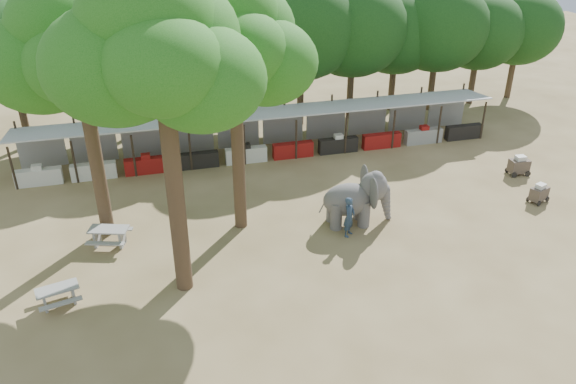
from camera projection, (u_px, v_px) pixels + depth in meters
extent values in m
plane|color=brown|center=(346.00, 292.00, 21.77)|extent=(100.00, 100.00, 0.00)
cube|color=#A3A5AA|center=(265.00, 113.00, 32.59)|extent=(28.00, 2.99, 0.39)
cylinder|color=#2D2319|center=(35.00, 166.00, 29.18)|extent=(0.12, 0.12, 2.40)
cylinder|color=#2D2319|center=(41.00, 143.00, 31.39)|extent=(0.12, 0.12, 2.80)
cube|color=silver|center=(39.00, 177.00, 29.74)|extent=(2.38, 0.50, 0.90)
cube|color=gray|center=(42.00, 150.00, 31.54)|extent=(2.52, 0.12, 2.00)
cylinder|color=#2D2319|center=(91.00, 160.00, 29.81)|extent=(0.12, 0.12, 2.40)
cylinder|color=#2D2319|center=(93.00, 138.00, 32.03)|extent=(0.12, 0.12, 2.80)
cube|color=silver|center=(94.00, 171.00, 30.38)|extent=(2.38, 0.50, 0.90)
cube|color=gray|center=(94.00, 145.00, 32.17)|extent=(2.52, 0.12, 2.00)
cylinder|color=#2D2319|center=(145.00, 155.00, 30.45)|extent=(0.12, 0.12, 2.40)
cylinder|color=#2D2319|center=(143.00, 134.00, 32.67)|extent=(0.12, 0.12, 2.80)
cube|color=maroon|center=(147.00, 166.00, 31.01)|extent=(2.38, 0.50, 0.90)
cube|color=gray|center=(144.00, 140.00, 32.81)|extent=(2.52, 0.12, 2.00)
cylinder|color=#2D2319|center=(197.00, 150.00, 31.08)|extent=(0.12, 0.12, 2.40)
cylinder|color=#2D2319|center=(191.00, 129.00, 33.30)|extent=(0.12, 0.12, 2.80)
cube|color=black|center=(197.00, 160.00, 31.65)|extent=(2.38, 0.50, 0.90)
cube|color=gray|center=(192.00, 136.00, 33.44)|extent=(2.52, 0.12, 2.00)
cylinder|color=#2D2319|center=(247.00, 145.00, 31.72)|extent=(0.12, 0.12, 2.40)
cylinder|color=#2D2319|center=(238.00, 125.00, 33.94)|extent=(0.12, 0.12, 2.80)
cube|color=silver|center=(246.00, 155.00, 32.28)|extent=(2.38, 0.50, 0.90)
cube|color=gray|center=(238.00, 131.00, 34.08)|extent=(2.52, 0.12, 2.00)
cylinder|color=#2D2319|center=(294.00, 140.00, 32.36)|extent=(0.12, 0.12, 2.40)
cylinder|color=#2D2319|center=(283.00, 121.00, 34.57)|extent=(0.12, 0.12, 2.80)
cube|color=maroon|center=(293.00, 150.00, 32.92)|extent=(2.38, 0.50, 0.90)
cube|color=gray|center=(283.00, 127.00, 34.72)|extent=(2.52, 0.12, 2.00)
cylinder|color=#2D2319|center=(340.00, 135.00, 32.99)|extent=(0.12, 0.12, 2.40)
cylinder|color=#2D2319|center=(326.00, 117.00, 35.21)|extent=(0.12, 0.12, 2.80)
cube|color=black|center=(338.00, 145.00, 33.55)|extent=(2.38, 0.50, 0.90)
cube|color=gray|center=(326.00, 123.00, 35.35)|extent=(2.52, 0.12, 2.00)
cylinder|color=#2D2319|center=(384.00, 131.00, 33.63)|extent=(0.12, 0.12, 2.40)
cylinder|color=#2D2319|center=(367.00, 113.00, 35.84)|extent=(0.12, 0.12, 2.80)
cube|color=maroon|center=(381.00, 141.00, 34.19)|extent=(2.38, 0.50, 0.90)
cube|color=gray|center=(367.00, 119.00, 35.99)|extent=(2.52, 0.12, 2.00)
cylinder|color=#2D2319|center=(427.00, 126.00, 34.26)|extent=(0.12, 0.12, 2.40)
cylinder|color=#2D2319|center=(408.00, 109.00, 36.48)|extent=(0.12, 0.12, 2.80)
cube|color=gray|center=(423.00, 136.00, 34.82)|extent=(2.38, 0.50, 0.90)
cube|color=gray|center=(407.00, 115.00, 36.62)|extent=(2.52, 0.12, 2.00)
cylinder|color=#2D2319|center=(467.00, 122.00, 34.90)|extent=(0.12, 0.12, 2.40)
cylinder|color=#2D2319|center=(446.00, 105.00, 37.11)|extent=(0.12, 0.12, 2.80)
cube|color=black|center=(464.00, 132.00, 35.46)|extent=(2.38, 0.50, 0.90)
cube|color=gray|center=(446.00, 111.00, 37.26)|extent=(2.52, 0.12, 2.00)
cylinder|color=#332316|center=(92.00, 139.00, 23.58)|extent=(0.60, 0.60, 9.20)
cone|color=#332316|center=(73.00, 27.00, 21.44)|extent=(0.57, 0.57, 2.88)
ellipsoid|color=#155411|center=(42.00, 63.00, 22.02)|extent=(4.80, 4.80, 3.94)
ellipsoid|color=#155411|center=(112.00, 75.00, 22.03)|extent=(4.20, 4.20, 3.44)
ellipsoid|color=#155411|center=(83.00, 41.00, 22.79)|extent=(5.20, 5.20, 4.26)
ellipsoid|color=#155411|center=(75.00, 64.00, 20.83)|extent=(3.80, 3.80, 3.12)
ellipsoid|color=#155411|center=(65.00, 26.00, 21.53)|extent=(4.40, 4.40, 3.61)
cylinder|color=#332316|center=(172.00, 167.00, 19.70)|extent=(0.64, 0.64, 10.40)
cone|color=#332316|center=(156.00, 14.00, 17.28)|extent=(0.61, 0.61, 3.25)
ellipsoid|color=#155411|center=(117.00, 65.00, 17.95)|extent=(4.80, 4.80, 3.94)
ellipsoid|color=#155411|center=(202.00, 79.00, 17.95)|extent=(4.20, 4.20, 3.44)
ellipsoid|color=#155411|center=(164.00, 38.00, 18.72)|extent=(5.20, 5.20, 4.26)
ellipsoid|color=#155411|center=(163.00, 65.00, 16.76)|extent=(3.80, 3.80, 3.12)
ellipsoid|color=#155411|center=(147.00, 19.00, 17.46)|extent=(4.40, 4.40, 3.61)
cylinder|color=#332316|center=(237.00, 129.00, 23.99)|extent=(0.56, 0.56, 9.60)
cone|color=#332316|center=(232.00, 13.00, 21.76)|extent=(0.53, 0.53, 3.00)
ellipsoid|color=#155411|center=(197.00, 51.00, 22.37)|extent=(4.80, 4.80, 3.94)
ellipsoid|color=#155411|center=(266.00, 62.00, 22.37)|extent=(4.20, 4.20, 3.44)
ellipsoid|color=#155411|center=(233.00, 29.00, 23.14)|extent=(5.20, 5.20, 4.26)
ellipsoid|color=#155411|center=(239.00, 51.00, 21.18)|extent=(3.80, 3.80, 3.12)
ellipsoid|color=#155411|center=(223.00, 14.00, 21.88)|extent=(4.40, 4.40, 3.61)
cylinder|color=#332316|center=(34.00, 115.00, 34.13)|extent=(0.44, 0.44, 3.74)
ellipsoid|color=black|center=(20.00, 55.00, 32.43)|extent=(6.46, 5.95, 5.61)
cylinder|color=#332316|center=(91.00, 110.00, 34.89)|extent=(0.44, 0.44, 3.74)
ellipsoid|color=black|center=(81.00, 51.00, 33.19)|extent=(6.46, 5.95, 5.61)
cylinder|color=#332316|center=(146.00, 106.00, 35.65)|extent=(0.44, 0.44, 3.74)
ellipsoid|color=black|center=(138.00, 48.00, 33.95)|extent=(6.46, 5.95, 5.61)
cylinder|color=#332316|center=(198.00, 101.00, 36.40)|extent=(0.44, 0.44, 3.74)
ellipsoid|color=black|center=(194.00, 45.00, 34.70)|extent=(6.46, 5.95, 5.61)
cylinder|color=#332316|center=(248.00, 97.00, 37.16)|extent=(0.44, 0.44, 3.74)
ellipsoid|color=black|center=(247.00, 41.00, 35.46)|extent=(6.46, 5.95, 5.61)
cylinder|color=#332316|center=(297.00, 93.00, 37.92)|extent=(0.44, 0.44, 3.74)
ellipsoid|color=black|center=(297.00, 38.00, 36.22)|extent=(6.46, 5.95, 5.61)
cylinder|color=#332316|center=(343.00, 89.00, 38.67)|extent=(0.44, 0.44, 3.74)
ellipsoid|color=black|center=(346.00, 36.00, 36.97)|extent=(6.46, 5.95, 5.61)
cylinder|color=#332316|center=(388.00, 86.00, 39.43)|extent=(0.44, 0.44, 3.74)
ellipsoid|color=black|center=(393.00, 33.00, 37.73)|extent=(6.46, 5.95, 5.61)
cylinder|color=#332316|center=(431.00, 82.00, 40.19)|extent=(0.44, 0.44, 3.74)
ellipsoid|color=black|center=(437.00, 30.00, 38.49)|extent=(6.46, 5.95, 5.61)
cylinder|color=#332316|center=(472.00, 79.00, 40.94)|extent=(0.44, 0.44, 3.74)
ellipsoid|color=black|center=(480.00, 28.00, 39.24)|extent=(6.46, 5.95, 5.61)
cylinder|color=#332316|center=(512.00, 75.00, 41.70)|extent=(0.44, 0.44, 3.74)
ellipsoid|color=black|center=(522.00, 25.00, 40.00)|extent=(6.46, 5.95, 5.61)
ellipsoid|color=#4A4747|center=(349.00, 199.00, 25.83)|extent=(2.52, 1.62, 1.56)
cylinder|color=#4A4747|center=(336.00, 216.00, 25.69)|extent=(0.60, 0.60, 1.31)
cylinder|color=#4A4747|center=(332.00, 208.00, 26.33)|extent=(0.60, 0.60, 1.31)
cylinder|color=#4A4747|center=(364.00, 214.00, 25.89)|extent=(0.60, 0.60, 1.31)
cylinder|color=#4A4747|center=(360.00, 206.00, 26.53)|extent=(0.60, 0.60, 1.31)
ellipsoid|color=#4A4747|center=(373.00, 187.00, 25.74)|extent=(1.42, 1.19, 1.45)
ellipsoid|color=#4A4747|center=(373.00, 194.00, 25.08)|extent=(0.33, 1.20, 1.48)
ellipsoid|color=#4A4747|center=(364.00, 180.00, 26.31)|extent=(0.33, 1.20, 1.48)
cone|color=#4A4747|center=(386.00, 205.00, 26.31)|extent=(0.64, 0.64, 1.63)
imported|color=#26384C|center=(349.00, 217.00, 25.03)|extent=(0.80, 0.82, 1.91)
cube|color=gray|center=(57.00, 289.00, 20.79)|extent=(1.64, 1.05, 0.06)
cube|color=gray|center=(44.00, 301.00, 20.75)|extent=(0.24, 0.61, 0.71)
cube|color=gray|center=(73.00, 293.00, 21.18)|extent=(0.24, 0.61, 0.71)
cube|color=gray|center=(61.00, 304.00, 20.50)|extent=(1.53, 0.61, 0.05)
cube|color=gray|center=(56.00, 287.00, 21.36)|extent=(1.53, 0.61, 0.05)
cube|color=gray|center=(108.00, 229.00, 24.38)|extent=(1.83, 1.25, 0.07)
cube|color=gray|center=(97.00, 237.00, 24.59)|extent=(0.31, 0.67, 0.78)
cube|color=gray|center=(122.00, 238.00, 24.55)|extent=(0.31, 0.67, 0.78)
cube|color=gray|center=(105.00, 243.00, 23.99)|extent=(1.68, 0.77, 0.06)
cube|color=gray|center=(114.00, 228.00, 25.08)|extent=(1.68, 0.77, 0.06)
cube|color=#3E322B|center=(539.00, 193.00, 28.06)|extent=(1.07, 0.86, 0.65)
cylinder|color=black|center=(539.00, 204.00, 27.80)|extent=(0.28, 0.15, 0.28)
cylinder|color=black|center=(547.00, 199.00, 28.18)|extent=(0.28, 0.15, 0.28)
cylinder|color=black|center=(528.00, 199.00, 28.23)|extent=(0.28, 0.15, 0.28)
cylinder|color=black|center=(536.00, 195.00, 28.62)|extent=(0.28, 0.15, 0.28)
cube|color=silver|center=(541.00, 186.00, 27.86)|extent=(0.57, 0.51, 0.23)
cube|color=#3E322B|center=(519.00, 166.00, 30.82)|extent=(1.07, 0.69, 0.73)
cylinder|color=black|center=(514.00, 175.00, 30.62)|extent=(0.31, 0.08, 0.31)
cylinder|color=black|center=(528.00, 174.00, 30.76)|extent=(0.31, 0.08, 0.31)
cylinder|color=black|center=(507.00, 170.00, 31.21)|extent=(0.31, 0.08, 0.31)
cylinder|color=black|center=(521.00, 169.00, 31.35)|extent=(0.31, 0.08, 0.31)
cube|color=silver|center=(521.00, 158.00, 30.60)|extent=(0.54, 0.45, 0.26)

